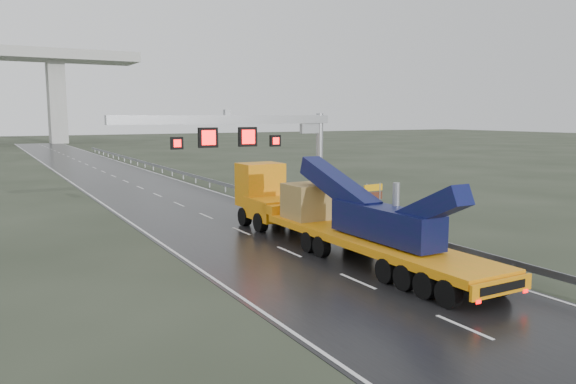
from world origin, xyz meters
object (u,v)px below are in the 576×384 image
sign_gantry (257,138)px  exit_sign_pair (373,195)px  heavy_haul_truck (321,212)px  striped_barrier (344,214)px

sign_gantry → exit_sign_pair: size_ratio=5.68×
sign_gantry → exit_sign_pair: bearing=-28.7°
sign_gantry → exit_sign_pair: 8.50m
heavy_haul_truck → exit_sign_pair: bearing=30.3°
sign_gantry → heavy_haul_truck: sign_gantry is taller
sign_gantry → exit_sign_pair: sign_gantry is taller
heavy_haul_truck → sign_gantry: bearing=90.8°
sign_gantry → exit_sign_pair: (6.68, -3.65, -3.78)m
sign_gantry → striped_barrier: size_ratio=12.58×
heavy_haul_truck → striped_barrier: size_ratio=17.36×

